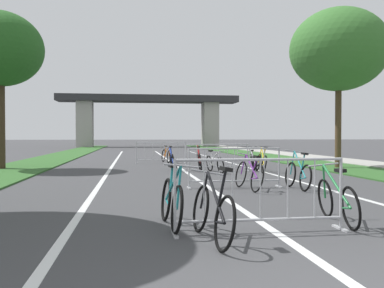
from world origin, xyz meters
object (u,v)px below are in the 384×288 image
bicycle_silver_9 (253,161)px  bicycle_teal_10 (171,202)px  tree_right_oak_near (339,50)px  bicycle_black_1 (212,212)px  crowd_barrier_fourth (161,153)px  crowd_barrier_third (217,158)px  bicycle_green_7 (337,200)px  crowd_barrier_second (235,168)px  bicycle_purple_3 (249,175)px  bicycle_white_6 (215,163)px  crowd_barrier_nearest (260,195)px  bicycle_yellow_8 (261,162)px  bicycle_blue_2 (172,161)px  bicycle_red_4 (200,161)px  bicycle_orange_5 (166,155)px  bicycle_teal_0 (298,175)px

bicycle_silver_9 → bicycle_teal_10: size_ratio=1.04×
bicycle_silver_9 → bicycle_teal_10: 10.84m
tree_right_oak_near → bicycle_black_1: (-7.50, -11.27, -4.56)m
crowd_barrier_fourth → tree_right_oak_near: bearing=-31.3°
crowd_barrier_third → bicycle_green_7: crowd_barrier_third is taller
crowd_barrier_second → bicycle_purple_3: bearing=-62.3°
tree_right_oak_near → bicycle_silver_9: size_ratio=3.91×
crowd_barrier_second → bicycle_white_6: 4.56m
crowd_barrier_third → crowd_barrier_nearest: bearing=-98.0°
bicycle_purple_3 → bicycle_yellow_8: size_ratio=1.08×
bicycle_green_7 → bicycle_yellow_8: size_ratio=1.01×
crowd_barrier_third → bicycle_blue_2: 1.78m
bicycle_blue_2 → bicycle_green_7: (1.61, -10.29, -0.01)m
crowd_barrier_nearest → crowd_barrier_third: size_ratio=1.00×
bicycle_red_4 → bicycle_green_7: size_ratio=1.02×
bicycle_black_1 → bicycle_green_7: 2.27m
bicycle_yellow_8 → bicycle_teal_10: bicycle_teal_10 is taller
crowd_barrier_second → crowd_barrier_third: (0.56, 5.07, 0.00)m
bicycle_orange_5 → bicycle_yellow_8: bearing=106.5°
bicycle_purple_3 → bicycle_orange_5: 11.19m
crowd_barrier_second → bicycle_blue_2: crowd_barrier_second is taller
bicycle_red_4 → bicycle_teal_10: 10.25m
bicycle_silver_9 → bicycle_blue_2: bearing=-172.8°
crowd_barrier_third → bicycle_purple_3: size_ratio=1.39×
bicycle_green_7 → bicycle_red_4: bearing=98.7°
bicycle_silver_9 → bicycle_teal_10: bicycle_teal_10 is taller
tree_right_oak_near → crowd_barrier_third: tree_right_oak_near is taller
tree_right_oak_near → bicycle_teal_0: (-4.34, -6.34, -4.57)m
bicycle_blue_2 → crowd_barrier_nearest: bearing=-88.3°
crowd_barrier_second → bicycle_orange_5: 10.68m
crowd_barrier_fourth → bicycle_teal_10: (-0.83, -14.69, -0.14)m
crowd_barrier_fourth → bicycle_green_7: bearing=-83.3°
crowd_barrier_fourth → bicycle_teal_0: size_ratio=1.53×
bicycle_purple_3 → bicycle_teal_10: size_ratio=1.09×
crowd_barrier_nearest → bicycle_green_7: 1.43m
bicycle_blue_2 → bicycle_yellow_8: bicycle_blue_2 is taller
tree_right_oak_near → bicycle_purple_3: size_ratio=3.73×
bicycle_purple_3 → bicycle_blue_2: bearing=96.4°
tree_right_oak_near → bicycle_red_4: (-5.92, -0.31, -4.56)m
crowd_barrier_fourth → bicycle_silver_9: (3.36, -4.69, -0.17)m
bicycle_purple_3 → bicycle_teal_10: 4.69m
bicycle_silver_9 → bicycle_teal_10: bearing=-102.1°
crowd_barrier_third → crowd_barrier_fourth: bearing=109.7°
bicycle_teal_0 → crowd_barrier_second: bearing=160.1°
bicycle_teal_0 → bicycle_blue_2: (-2.65, 6.17, 0.01)m
bicycle_black_1 → bicycle_green_7: (2.12, 0.81, -0.01)m
bicycle_purple_3 → bicycle_orange_5: (-1.21, 11.12, -0.02)m
crowd_barrier_fourth → bicycle_teal_10: bearing=-93.2°
crowd_barrier_second → bicycle_teal_0: (1.53, -0.53, -0.15)m
crowd_barrier_nearest → crowd_barrier_second: size_ratio=1.00×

